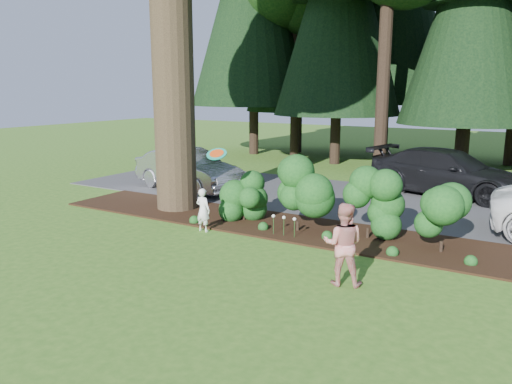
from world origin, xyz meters
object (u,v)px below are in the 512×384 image
at_px(car_dark_suv, 448,172).
at_px(frisbee, 217,154).
at_px(car_silver_wagon, 188,170).
at_px(adult, 343,244).
at_px(child, 203,210).

xyz_separation_m(car_dark_suv, frisbee, (-4.30, -7.89, 1.25)).
relative_size(car_silver_wagon, adult, 2.83).
xyz_separation_m(car_silver_wagon, adult, (8.21, -5.65, 0.02)).
distance_m(car_silver_wagon, car_dark_suv, 9.27).
height_order(car_dark_suv, frisbee, frisbee).
xyz_separation_m(car_silver_wagon, child, (3.72, -4.08, -0.20)).
xyz_separation_m(child, adult, (4.50, -1.57, 0.23)).
height_order(car_dark_suv, child, car_dark_suv).
bearing_deg(car_dark_suv, adult, -168.03).
relative_size(car_silver_wagon, child, 3.94).
bearing_deg(car_silver_wagon, adult, -112.61).
relative_size(child, adult, 0.72).
relative_size(child, frisbee, 2.11).
distance_m(child, frisbee, 1.56).
bearing_deg(frisbee, adult, -22.24).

